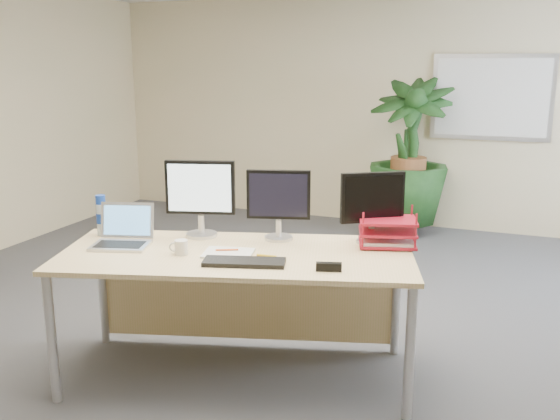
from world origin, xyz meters
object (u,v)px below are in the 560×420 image
at_px(monitor_right, 279,200).
at_px(monitor_left, 200,193).
at_px(floor_plant, 408,170).
at_px(desk, 240,273).
at_px(laptop, 123,235).

bearing_deg(monitor_right, monitor_left, -166.89).
relative_size(floor_plant, monitor_left, 2.96).
distance_m(desk, monitor_left, 0.59).
height_order(monitor_left, laptop, monitor_left).
distance_m(floor_plant, monitor_right, 3.37).
height_order(desk, monitor_left, monitor_left).
xyz_separation_m(desk, monitor_left, (-0.33, 0.13, 0.47)).
bearing_deg(floor_plant, laptop, -106.79).
distance_m(desk, floor_plant, 3.61).
distance_m(floor_plant, monitor_left, 3.56).
height_order(floor_plant, monitor_right, floor_plant).
bearing_deg(laptop, monitor_right, 27.56).
distance_m(monitor_right, laptop, 1.01).
height_order(floor_plant, monitor_left, floor_plant).
bearing_deg(monitor_left, desk, -21.08).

